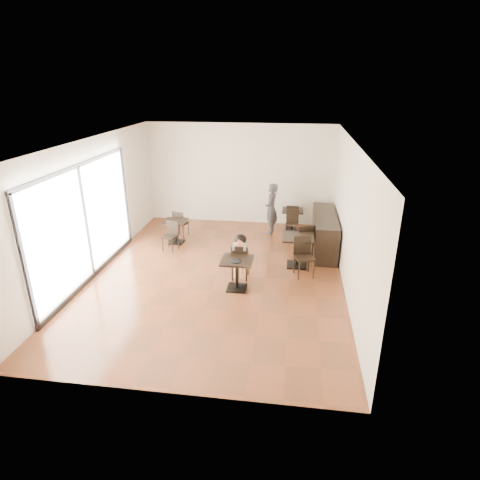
% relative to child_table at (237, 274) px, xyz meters
% --- Properties ---
extents(floor, '(6.00, 8.00, 0.01)m').
position_rel_child_table_xyz_m(floor, '(-0.58, 0.61, -0.37)').
color(floor, brown).
rests_on(floor, ground).
extents(ceiling, '(6.00, 8.00, 0.01)m').
position_rel_child_table_xyz_m(ceiling, '(-0.58, 0.61, 2.83)').
color(ceiling, silver).
rests_on(ceiling, floor).
extents(wall_back, '(6.00, 0.01, 3.20)m').
position_rel_child_table_xyz_m(wall_back, '(-0.58, 4.61, 1.23)').
color(wall_back, white).
rests_on(wall_back, floor).
extents(wall_front, '(6.00, 0.01, 3.20)m').
position_rel_child_table_xyz_m(wall_front, '(-0.58, -3.39, 1.23)').
color(wall_front, white).
rests_on(wall_front, floor).
extents(wall_left, '(0.01, 8.00, 3.20)m').
position_rel_child_table_xyz_m(wall_left, '(-3.58, 0.61, 1.23)').
color(wall_left, white).
rests_on(wall_left, floor).
extents(wall_right, '(0.01, 8.00, 3.20)m').
position_rel_child_table_xyz_m(wall_right, '(2.42, 0.61, 1.23)').
color(wall_right, white).
rests_on(wall_right, floor).
extents(storefront_window, '(0.04, 4.50, 2.60)m').
position_rel_child_table_xyz_m(storefront_window, '(-3.55, 0.11, 1.03)').
color(storefront_window, white).
rests_on(storefront_window, floor).
extents(child_table, '(0.69, 0.69, 0.73)m').
position_rel_child_table_xyz_m(child_table, '(0.00, 0.00, 0.00)').
color(child_table, black).
rests_on(child_table, floor).
extents(child_chair, '(0.40, 0.40, 0.88)m').
position_rel_child_table_xyz_m(child_chair, '(0.00, 0.55, 0.07)').
color(child_chair, black).
rests_on(child_chair, floor).
extents(child, '(0.40, 0.56, 1.11)m').
position_rel_child_table_xyz_m(child, '(0.00, 0.55, 0.19)').
color(child, gray).
rests_on(child, child_chair).
extents(plate, '(0.25, 0.25, 0.01)m').
position_rel_child_table_xyz_m(plate, '(0.00, -0.10, 0.37)').
color(plate, black).
rests_on(plate, child_table).
extents(pizza_slice, '(0.26, 0.20, 0.06)m').
position_rel_child_table_xyz_m(pizza_slice, '(0.00, 0.36, 0.60)').
color(pizza_slice, '#DAC97F').
rests_on(pizza_slice, child).
extents(adult_patron, '(0.40, 0.58, 1.56)m').
position_rel_child_table_xyz_m(adult_patron, '(0.52, 3.69, 0.41)').
color(adult_patron, '#35343A').
rests_on(adult_patron, floor).
extents(cafe_table_mid, '(0.97, 0.97, 0.81)m').
position_rel_child_table_xyz_m(cafe_table_mid, '(1.34, 1.41, 0.04)').
color(cafe_table_mid, black).
rests_on(cafe_table_mid, floor).
extents(cafe_table_left, '(0.78, 0.78, 0.68)m').
position_rel_child_table_xyz_m(cafe_table_left, '(-2.15, 2.50, -0.03)').
color(cafe_table_left, black).
rests_on(cafe_table_left, floor).
extents(cafe_table_back, '(0.67, 0.67, 0.68)m').
position_rel_child_table_xyz_m(cafe_table_back, '(1.17, 3.99, -0.03)').
color(cafe_table_back, black).
rests_on(cafe_table_back, floor).
extents(chair_mid_a, '(0.55, 0.55, 0.97)m').
position_rel_child_table_xyz_m(chair_mid_a, '(1.51, 1.96, 0.12)').
color(chair_mid_a, black).
rests_on(chair_mid_a, floor).
extents(chair_mid_b, '(0.55, 0.55, 0.97)m').
position_rel_child_table_xyz_m(chair_mid_b, '(1.51, 0.86, 0.12)').
color(chair_mid_b, black).
rests_on(chair_mid_b, floor).
extents(chair_left_a, '(0.44, 0.44, 0.81)m').
position_rel_child_table_xyz_m(chair_left_a, '(-2.15, 3.05, 0.04)').
color(chair_left_a, black).
rests_on(chair_left_a, floor).
extents(chair_left_b, '(0.44, 0.44, 0.81)m').
position_rel_child_table_xyz_m(chair_left_b, '(-2.15, 1.95, 0.04)').
color(chair_left_b, black).
rests_on(chair_left_b, floor).
extents(chair_back_a, '(0.38, 0.38, 0.82)m').
position_rel_child_table_xyz_m(chair_back_a, '(1.17, 4.11, 0.04)').
color(chair_back_a, black).
rests_on(chair_back_a, floor).
extents(chair_back_b, '(0.38, 0.38, 0.82)m').
position_rel_child_table_xyz_m(chair_back_b, '(1.17, 3.44, 0.04)').
color(chair_back_b, black).
rests_on(chair_back_b, floor).
extents(service_counter, '(0.60, 2.40, 1.00)m').
position_rel_child_table_xyz_m(service_counter, '(2.07, 2.61, 0.13)').
color(service_counter, black).
rests_on(service_counter, floor).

